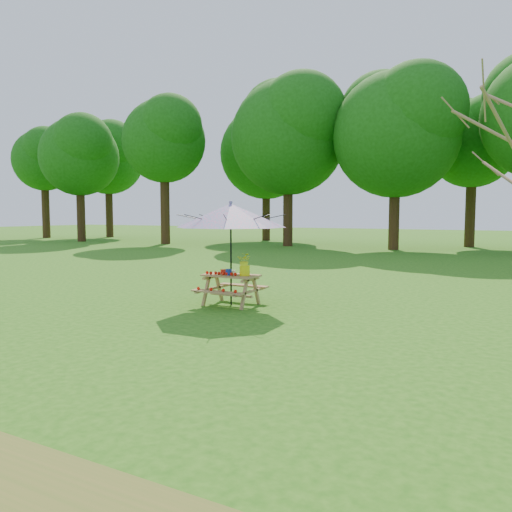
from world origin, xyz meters
The scene contains 6 objects.
treeline centered at (0.00, 22.00, 8.00)m, with size 60.00×12.00×16.00m, color #17570E, non-canonical shape.
picnic_table centered at (4.43, 4.24, 0.33)m, with size 1.20×1.32×0.67m.
patio_umbrella centered at (4.43, 4.24, 1.95)m, with size 3.17×3.17×2.27m.
produce_bins centered at (4.36, 4.24, 0.72)m, with size 0.33×0.40×0.13m.
tomatoes_row centered at (4.28, 4.06, 0.71)m, with size 0.77×0.13×0.07m, color red, non-canonical shape.
flower_bucket centered at (4.79, 4.22, 0.93)m, with size 0.33×0.30×0.49m.
Camera 1 is at (10.07, -4.94, 1.99)m, focal length 35.00 mm.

